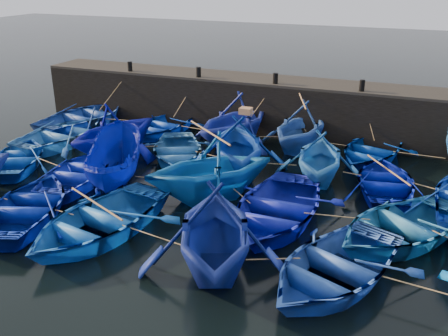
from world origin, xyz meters
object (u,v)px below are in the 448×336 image
at_px(boat_8, 177,151).
at_px(boat_0, 85,116).
at_px(boat_13, 19,157).
at_px(wooden_crate, 246,111).

bearing_deg(boat_8, boat_0, 132.26).
bearing_deg(boat_8, boat_13, -178.21).
xyz_separation_m(boat_13, wooden_crate, (8.92, 2.87, 2.18)).
bearing_deg(boat_0, boat_8, 168.72).
bearing_deg(boat_13, wooden_crate, 170.50).
xyz_separation_m(boat_8, boat_13, (-5.73, -3.09, -0.03)).
relative_size(boat_0, wooden_crate, 11.91).
height_order(boat_8, wooden_crate, wooden_crate).
bearing_deg(boat_13, boat_8, -179.01).
distance_m(boat_0, boat_8, 7.11).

